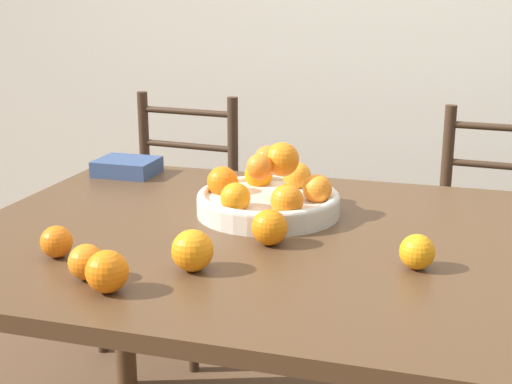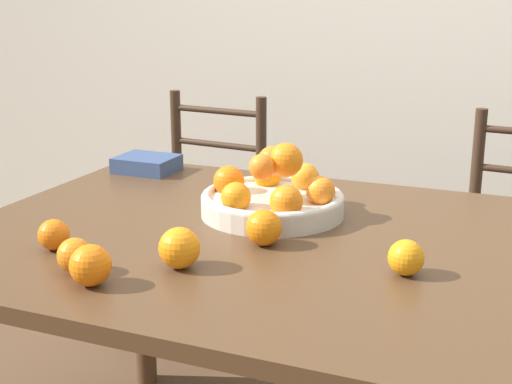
# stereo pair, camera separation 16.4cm
# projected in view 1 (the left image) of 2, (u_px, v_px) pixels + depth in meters

# --- Properties ---
(dining_table) EXTENTS (1.54, 1.07, 0.77)m
(dining_table) POSITION_uv_depth(u_px,v_px,m) (297.00, 275.00, 1.63)
(dining_table) COLOR #4C331E
(dining_table) RESTS_ON ground_plane
(fruit_bowl) EXTENTS (0.35, 0.35, 0.18)m
(fruit_bowl) POSITION_uv_depth(u_px,v_px,m) (269.00, 195.00, 1.75)
(fruit_bowl) COLOR beige
(fruit_bowl) RESTS_ON dining_table
(orange_loose_0) EXTENTS (0.07, 0.07, 0.07)m
(orange_loose_0) POSITION_uv_depth(u_px,v_px,m) (86.00, 262.00, 1.36)
(orange_loose_0) COLOR orange
(orange_loose_0) RESTS_ON dining_table
(orange_loose_1) EXTENTS (0.07, 0.07, 0.07)m
(orange_loose_1) POSITION_uv_depth(u_px,v_px,m) (57.00, 242.00, 1.47)
(orange_loose_1) COLOR orange
(orange_loose_1) RESTS_ON dining_table
(orange_loose_2) EXTENTS (0.08, 0.08, 0.08)m
(orange_loose_2) POSITION_uv_depth(u_px,v_px,m) (270.00, 227.00, 1.54)
(orange_loose_2) COLOR orange
(orange_loose_2) RESTS_ON dining_table
(orange_loose_3) EXTENTS (0.08, 0.08, 0.08)m
(orange_loose_3) POSITION_uv_depth(u_px,v_px,m) (192.00, 250.00, 1.40)
(orange_loose_3) COLOR orange
(orange_loose_3) RESTS_ON dining_table
(orange_loose_4) EXTENTS (0.08, 0.08, 0.08)m
(orange_loose_4) POSITION_uv_depth(u_px,v_px,m) (107.00, 272.00, 1.30)
(orange_loose_4) COLOR orange
(orange_loose_4) RESTS_ON dining_table
(orange_loose_5) EXTENTS (0.07, 0.07, 0.07)m
(orange_loose_5) POSITION_uv_depth(u_px,v_px,m) (417.00, 252.00, 1.41)
(orange_loose_5) COLOR orange
(orange_loose_5) RESTS_ON dining_table
(chair_left) EXTENTS (0.45, 0.44, 0.92)m
(chair_left) POSITION_uv_depth(u_px,v_px,m) (172.00, 223.00, 2.67)
(chair_left) COLOR #382619
(chair_left) RESTS_ON ground_plane
(chair_right) EXTENTS (0.45, 0.43, 0.92)m
(chair_right) POSITION_uv_depth(u_px,v_px,m) (495.00, 254.00, 2.35)
(chair_right) COLOR #382619
(chair_right) RESTS_ON ground_plane
(book_stack) EXTENTS (0.18, 0.14, 0.05)m
(book_stack) POSITION_uv_depth(u_px,v_px,m) (127.00, 167.00, 2.14)
(book_stack) COLOR #334770
(book_stack) RESTS_ON dining_table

